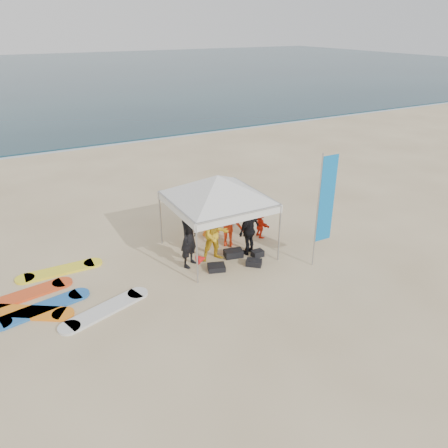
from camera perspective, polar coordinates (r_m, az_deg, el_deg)
ground at (r=11.40m, az=4.15°, el=-10.89°), size 120.00×120.00×0.00m
ocean at (r=68.21m, az=-25.41°, el=17.18°), size 160.00×84.00×0.08m
shoreline_foam at (r=27.22m, az=-17.16°, el=9.74°), size 160.00×1.20×0.01m
person_black_a at (r=12.78m, az=-4.59°, el=-1.69°), size 0.82×0.77×1.89m
person_yellow at (r=13.09m, az=-1.15°, el=-1.41°), size 0.89×0.72×1.70m
person_orange_a at (r=13.98m, az=0.57°, el=0.07°), size 1.15×1.05×1.55m
person_black_b at (r=13.51m, az=3.30°, el=-0.78°), size 1.02×0.72×1.60m
person_orange_b at (r=14.58m, az=-1.79°, el=1.31°), size 0.89×0.68×1.62m
person_seated at (r=14.71m, az=4.78°, el=0.05°), size 0.42×0.93×0.97m
canopy_tent at (r=12.93m, az=-0.86°, el=6.34°), size 3.86×3.86×2.91m
feather_flag at (r=12.73m, az=13.11°, el=2.98°), size 0.58×0.04×3.46m
marker_pennant at (r=12.52m, az=-2.93°, el=-4.57°), size 0.28×0.28×0.64m
gear_pile at (r=13.32m, az=1.72°, el=-4.58°), size 1.99×1.26×0.22m
surfboard_spread at (r=12.48m, az=-25.45°, el=-9.89°), size 6.07×3.37×0.07m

